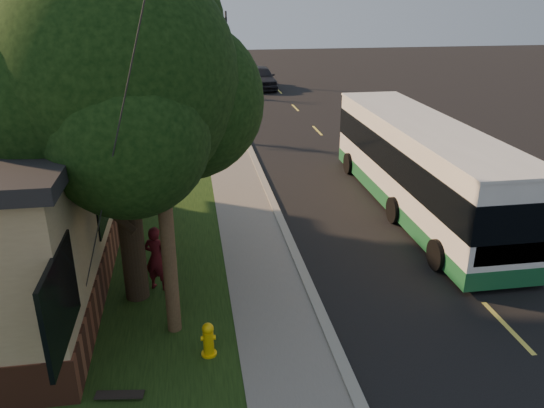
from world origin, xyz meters
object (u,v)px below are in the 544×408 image
at_px(bare_tree_near, 172,94).
at_px(transit_bus, 421,165).
at_px(skateboard_spare, 120,395).
at_px(fire_hydrant, 208,339).
at_px(utility_pole, 158,124).
at_px(bare_tree_far, 182,66).
at_px(skateboarder, 156,258).
at_px(traffic_signal, 227,43).
at_px(dumpster, 46,226).
at_px(leafy_tree, 117,82).
at_px(distant_car, 260,77).

distance_m(bare_tree_near, transit_bus, 13.92).
height_order(bare_tree_near, skateboard_spare, bare_tree_near).
xyz_separation_m(fire_hydrant, utility_pole, (-0.71, 0.99, 4.20)).
height_order(bare_tree_far, skateboarder, bare_tree_far).
relative_size(bare_tree_near, skateboard_spare, 4.79).
xyz_separation_m(traffic_signal, skateboard_spare, (-4.76, -35.00, -3.03)).
relative_size(fire_hydrant, skateboarder, 0.44).
height_order(utility_pole, dumpster, utility_pole).
height_order(fire_hydrant, transit_bus, transit_bus).
distance_m(fire_hydrant, transit_bus, 10.09).
distance_m(leafy_tree, skateboarder, 4.29).
bearing_deg(skateboarder, skateboard_spare, 104.20).
height_order(leafy_tree, distant_car, leafy_tree).
xyz_separation_m(utility_pole, skateboarder, (-0.40, 1.80, -3.73)).
height_order(utility_pole, bare_tree_far, utility_pole).
bearing_deg(transit_bus, traffic_signal, 98.89).
xyz_separation_m(utility_pole, transit_bus, (8.06, 5.81, -3.03)).
xyz_separation_m(transit_bus, skateboard_spare, (-9.02, -7.80, -1.47)).
bearing_deg(bare_tree_far, traffic_signal, 48.81).
xyz_separation_m(bare_tree_near, distant_car, (6.25, 13.41, -1.30)).
distance_m(utility_pole, skateboarder, 4.16).
bearing_deg(skateboarder, leafy_tree, 40.48).
height_order(skateboarder, dumpster, skateboarder).
xyz_separation_m(bare_tree_near, traffic_signal, (4.00, 16.00, 1.01)).
relative_size(bare_tree_near, transit_bus, 0.39).
bearing_deg(leafy_tree, skateboard_spare, -91.47).
distance_m(skateboard_spare, distant_car, 33.17).
bearing_deg(bare_tree_far, skateboarder, -91.50).
bearing_deg(bare_tree_near, distant_car, 64.99).
height_order(bare_tree_near, transit_bus, bare_tree_near).
xyz_separation_m(fire_hydrant, traffic_signal, (3.10, 34.00, 2.73)).
relative_size(traffic_signal, dumpster, 3.77).
relative_size(leafy_tree, bare_tree_far, 1.94).
distance_m(leafy_tree, transit_bus, 10.47).
height_order(traffic_signal, skateboard_spare, traffic_signal).
bearing_deg(distant_car, skateboarder, -105.20).
distance_m(bare_tree_near, skateboard_spare, 19.12).
height_order(traffic_signal, distant_car, traffic_signal).
relative_size(utility_pole, transit_bus, 0.82).
height_order(skateboarder, skateboard_spare, skateboarder).
distance_m(skateboarder, skateboard_spare, 3.91).
xyz_separation_m(bare_tree_near, skateboarder, (-0.21, -15.20, -1.25)).
xyz_separation_m(skateboard_spare, distant_car, (7.02, 32.41, 0.72)).
distance_m(leafy_tree, bare_tree_near, 15.66).
bearing_deg(skateboarder, distant_car, -80.23).
bearing_deg(fire_hydrant, dumpster, 127.01).
distance_m(traffic_signal, dumpster, 29.25).
distance_m(traffic_signal, skateboard_spare, 35.45).
height_order(skateboard_spare, dumpster, dumpster).
bearing_deg(transit_bus, fire_hydrant, -137.24).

